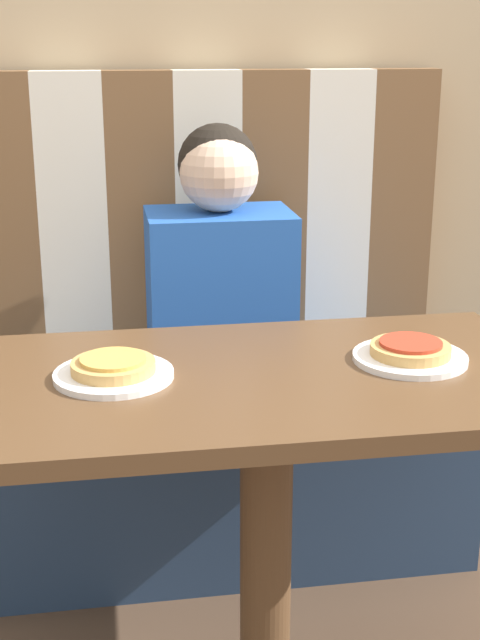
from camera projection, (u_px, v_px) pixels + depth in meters
name	position (u px, v px, depth m)	size (l,w,h in m)	color
wall_back	(201.00, 32.00, 2.32)	(7.00, 0.05, 2.60)	tan
booth_seat	(221.00, 460.00, 2.34)	(1.23, 0.54, 0.45)	navy
booth_backrest	(207.00, 216.00, 2.37)	(1.23, 0.08, 0.75)	brown
dining_table	(267.00, 425.00, 1.64)	(1.04, 0.59, 0.71)	brown
person	(219.00, 264.00, 2.18)	(0.35, 0.24, 0.64)	#2356B2
plate_left	(114.00, 375.00, 1.58)	(0.21, 0.21, 0.01)	white
plate_right	(410.00, 358.00, 1.67)	(0.21, 0.21, 0.01)	white
pizza_left	(113.00, 365.00, 1.58)	(0.15, 0.15, 0.03)	tan
pizza_right	(410.00, 349.00, 1.66)	(0.15, 0.15, 0.03)	tan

